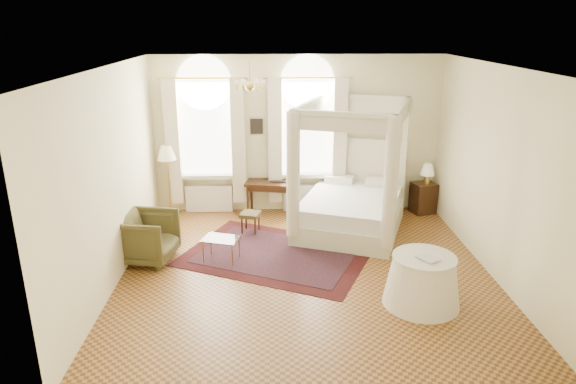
% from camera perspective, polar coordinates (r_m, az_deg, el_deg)
% --- Properties ---
extents(ground, '(6.00, 6.00, 0.00)m').
position_cam_1_polar(ground, '(8.56, 2.02, -8.87)').
color(ground, '#99632C').
rests_on(ground, ground).
extents(room_walls, '(6.00, 6.00, 6.00)m').
position_cam_1_polar(room_walls, '(7.85, 2.18, 4.08)').
color(room_walls, '#FFF6C2').
rests_on(room_walls, ground).
extents(window_left, '(1.62, 0.27, 3.29)m').
position_cam_1_polar(window_left, '(10.82, -9.07, 5.20)').
color(window_left, white).
rests_on(window_left, room_walls).
extents(window_right, '(1.62, 0.27, 3.29)m').
position_cam_1_polar(window_right, '(10.77, 2.14, 5.35)').
color(window_right, white).
rests_on(window_right, room_walls).
extents(chandelier, '(0.51, 0.45, 0.50)m').
position_cam_1_polar(chandelier, '(8.85, -4.25, 11.78)').
color(chandelier, '#BA953E').
rests_on(chandelier, room_walls).
extents(wall_pictures, '(2.54, 0.03, 0.39)m').
position_cam_1_polar(wall_pictures, '(10.77, 1.52, 7.55)').
color(wall_pictures, black).
rests_on(wall_pictures, room_walls).
extents(canopy_bed, '(2.54, 2.80, 2.52)m').
position_cam_1_polar(canopy_bed, '(10.05, 7.00, -1.19)').
color(canopy_bed, beige).
rests_on(canopy_bed, ground).
extents(nightstand, '(0.56, 0.52, 0.66)m').
position_cam_1_polar(nightstand, '(11.38, 14.79, -0.62)').
color(nightstand, '#3A2210').
rests_on(nightstand, ground).
extents(nightstand_lamp, '(0.29, 0.29, 0.43)m').
position_cam_1_polar(nightstand_lamp, '(11.16, 15.24, 2.28)').
color(nightstand_lamp, '#BA953E').
rests_on(nightstand_lamp, nightstand).
extents(writing_desk, '(1.04, 0.67, 0.72)m').
position_cam_1_polar(writing_desk, '(10.81, -2.13, 0.60)').
color(writing_desk, '#3A2210').
rests_on(writing_desk, ground).
extents(laptop, '(0.37, 0.25, 0.03)m').
position_cam_1_polar(laptop, '(10.82, -1.12, 1.29)').
color(laptop, black).
rests_on(laptop, writing_desk).
extents(stool, '(0.43, 0.43, 0.41)m').
position_cam_1_polar(stool, '(9.98, -4.20, -2.67)').
color(stool, '#45381D').
rests_on(stool, ground).
extents(armchair, '(1.08, 1.06, 0.85)m').
position_cam_1_polar(armchair, '(9.11, -15.45, -4.87)').
color(armchair, '#433C1C').
rests_on(armchair, ground).
extents(coffee_table, '(0.70, 0.58, 0.41)m').
position_cam_1_polar(coffee_table, '(8.86, -7.46, -5.36)').
color(coffee_table, white).
rests_on(coffee_table, ground).
extents(floor_lamp, '(0.39, 0.39, 1.51)m').
position_cam_1_polar(floor_lamp, '(10.83, -13.33, 3.86)').
color(floor_lamp, '#BA953E').
rests_on(floor_lamp, ground).
extents(oriental_rug, '(3.74, 3.31, 0.01)m').
position_cam_1_polar(oriental_rug, '(9.14, -1.27, -6.95)').
color(oriental_rug, '#3F0F0F').
rests_on(oriental_rug, ground).
extents(side_table, '(1.11, 1.11, 0.76)m').
position_cam_1_polar(side_table, '(7.75, 14.71, -9.50)').
color(side_table, silver).
rests_on(side_table, ground).
extents(book, '(0.34, 0.36, 0.03)m').
position_cam_1_polar(book, '(7.43, 14.73, -7.37)').
color(book, black).
rests_on(book, side_table).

